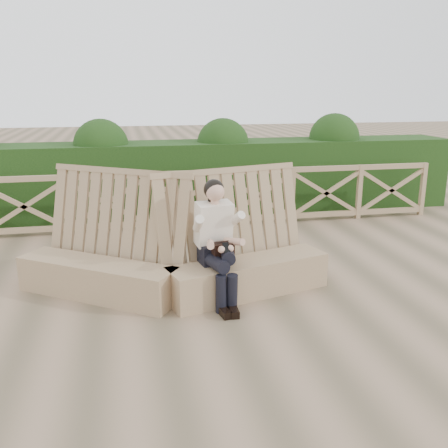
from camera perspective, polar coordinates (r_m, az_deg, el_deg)
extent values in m
plane|color=brown|center=(6.33, -0.45, -8.89)|extent=(60.00, 60.00, 0.00)
cube|color=#957055|center=(6.64, -14.22, -6.07)|extent=(2.04, 1.63, 0.46)
cube|color=#957055|center=(6.66, -13.16, -0.70)|extent=(2.01, 1.59, 1.58)
cube|color=#957055|center=(6.51, 2.79, -6.02)|extent=(2.20, 1.06, 0.46)
cube|color=#957055|center=(6.55, 1.68, -0.57)|extent=(2.18, 1.00, 1.58)
cube|color=black|center=(6.29, -1.00, -3.38)|extent=(0.44, 0.35, 0.24)
cube|color=beige|center=(6.23, -1.20, 0.03)|extent=(0.49, 0.39, 0.58)
sphere|color=tan|center=(6.08, -1.04, 3.70)|extent=(0.27, 0.27, 0.23)
sphere|color=black|center=(6.12, -1.17, 3.97)|extent=(0.29, 0.29, 0.25)
cylinder|color=black|center=(6.06, -1.09, -4.34)|extent=(0.25, 0.53, 0.17)
cylinder|color=black|center=(6.12, 0.37, -3.38)|extent=(0.25, 0.53, 0.18)
cylinder|color=black|center=(5.97, -0.33, -8.05)|extent=(0.15, 0.15, 0.46)
cylinder|color=black|center=(6.00, 0.93, -7.93)|extent=(0.15, 0.15, 0.46)
cube|color=black|center=(5.96, 0.03, -10.07)|extent=(0.14, 0.28, 0.09)
cube|color=black|center=(5.98, 1.10, -9.98)|extent=(0.14, 0.28, 0.09)
cube|color=black|center=(6.09, -0.14, -2.93)|extent=(0.28, 0.20, 0.17)
cube|color=black|center=(5.91, 0.30, -2.84)|extent=(0.09, 0.11, 0.13)
cube|color=#8A7650|center=(9.36, -4.67, 5.78)|extent=(10.10, 0.07, 0.10)
cube|color=#8A7650|center=(9.56, -4.55, 0.28)|extent=(10.10, 0.07, 0.10)
cube|color=black|center=(10.59, -5.46, 5.23)|extent=(12.00, 1.20, 1.50)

